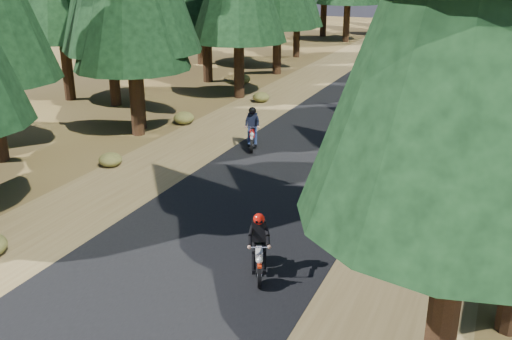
# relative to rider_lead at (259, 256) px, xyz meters

# --- Properties ---
(ground) EXTENTS (120.00, 120.00, 0.00)m
(ground) POSITION_rel_rider_lead_xyz_m (-1.59, 1.98, -0.48)
(ground) COLOR #4B361A
(ground) RESTS_ON ground
(road) EXTENTS (6.00, 100.00, 0.01)m
(road) POSITION_rel_rider_lead_xyz_m (-1.59, 6.98, -0.48)
(road) COLOR black
(road) RESTS_ON ground
(shoulder_l) EXTENTS (3.20, 100.00, 0.01)m
(shoulder_l) POSITION_rel_rider_lead_xyz_m (-6.19, 6.98, -0.48)
(shoulder_l) COLOR brown
(shoulder_l) RESTS_ON ground
(shoulder_r) EXTENTS (3.20, 100.00, 0.01)m
(shoulder_r) POSITION_rel_rider_lead_xyz_m (3.01, 6.98, -0.48)
(shoulder_r) COLOR brown
(shoulder_r) RESTS_ON ground
(understory_shrubs) EXTENTS (16.35, 32.09, 0.66)m
(understory_shrubs) POSITION_rel_rider_lead_xyz_m (-0.61, 9.97, -0.21)
(understory_shrubs) COLOR #474C1E
(understory_shrubs) RESTS_ON ground
(rider_lead) EXTENTS (1.10, 1.66, 1.43)m
(rider_lead) POSITION_rel_rider_lead_xyz_m (0.00, 0.00, 0.00)
(rider_lead) COLOR silver
(rider_lead) RESTS_ON road
(rider_follow) EXTENTS (1.12, 1.80, 1.54)m
(rider_follow) POSITION_rel_rider_lead_xyz_m (-3.87, 8.35, 0.04)
(rider_follow) COLOR #9D0D0A
(rider_follow) RESTS_ON road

